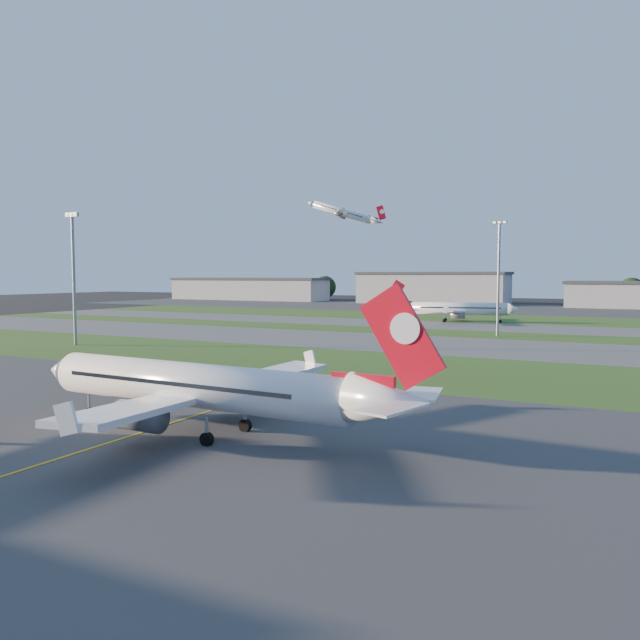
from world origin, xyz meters
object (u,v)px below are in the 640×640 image
Objects in this scene: airliner_parked at (197,387)px; light_mast_centre at (499,270)px; light_mast_west at (74,269)px; airliner_taxiing at (455,309)px.

light_mast_centre is (5.53, 99.77, 10.69)m from airliner_parked.
airliner_parked is 1.46× the size of light_mast_west.
airliner_parked is 100.50m from light_mast_centre.
airliner_taxiing is 1.35× the size of light_mast_centre.
light_mast_centre is (19.52, -37.19, 10.94)m from airliner_taxiing.
airliner_taxiing is 106.54m from light_mast_west.
airliner_parked is at bearing -34.18° from light_mast_west.
light_mast_centre reaches higher than airliner_parked.
light_mast_west reaches higher than airliner_parked.
airliner_taxiing is (-13.99, 136.96, -0.25)m from airliner_parked.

